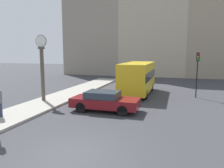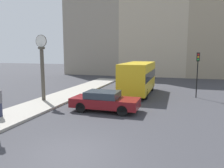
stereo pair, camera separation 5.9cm
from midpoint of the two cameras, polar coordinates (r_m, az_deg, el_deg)
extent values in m
plane|color=#38383D|center=(9.04, -11.14, -17.90)|extent=(120.00, 120.00, 0.00)
cube|color=#A39E93|center=(20.55, -11.80, -2.82)|extent=(2.94, 25.08, 0.16)
cube|color=gray|center=(40.71, -4.60, 12.40)|extent=(10.24, 5.00, 13.85)
cube|color=#B7A88E|center=(38.49, 10.71, 16.77)|extent=(10.74, 5.00, 19.51)
cube|color=gray|center=(38.45, 27.20, 10.67)|extent=(11.03, 5.00, 12.36)
cube|color=maroon|center=(14.86, -1.89, -4.81)|extent=(4.58, 1.89, 0.62)
cube|color=#2D3842|center=(14.81, -2.57, -2.76)|extent=(2.20, 1.70, 0.45)
cylinder|color=black|center=(15.33, 4.18, -5.40)|extent=(0.70, 0.22, 0.70)
cylinder|color=black|center=(13.76, 2.64, -6.98)|extent=(0.70, 0.22, 0.70)
cylinder|color=black|center=(16.17, -5.72, -4.70)|extent=(0.70, 0.22, 0.70)
cylinder|color=black|center=(14.69, -8.22, -6.07)|extent=(0.70, 0.22, 0.70)
cube|color=gold|center=(20.88, 6.69, 1.91)|extent=(2.41, 7.05, 2.63)
cube|color=#1E232D|center=(20.86, 6.70, 2.40)|extent=(2.44, 6.91, 0.78)
cylinder|color=black|center=(23.03, 10.22, -0.65)|extent=(0.28, 0.90, 0.90)
cylinder|color=black|center=(23.37, 5.02, -0.42)|extent=(0.28, 0.90, 0.90)
cylinder|color=black|center=(18.76, 8.66, -2.63)|extent=(0.28, 0.90, 0.90)
cylinder|color=black|center=(19.17, 2.33, -2.31)|extent=(0.28, 0.90, 0.90)
cylinder|color=black|center=(20.46, 21.16, 1.06)|extent=(0.09, 0.09, 3.19)
cube|color=black|center=(20.32, 21.45, 6.59)|extent=(0.26, 0.20, 0.76)
cylinder|color=red|center=(20.20, 21.51, 7.18)|extent=(0.15, 0.04, 0.15)
cylinder|color=orange|center=(20.20, 21.48, 6.59)|extent=(0.15, 0.04, 0.15)
cylinder|color=green|center=(20.21, 21.45, 5.99)|extent=(0.15, 0.04, 0.15)
cylinder|color=#4C473D|center=(18.14, -17.78, 2.25)|extent=(0.29, 0.29, 4.06)
cube|color=#4C473D|center=(18.05, -18.08, 8.94)|extent=(0.37, 0.37, 0.17)
cylinder|color=#4C473D|center=(18.07, -18.15, 10.62)|extent=(0.96, 0.04, 0.96)
cylinder|color=white|center=(18.07, -18.15, 10.62)|extent=(0.89, 0.06, 0.89)
camera|label=1|loc=(0.03, -90.11, -0.02)|focal=35.00mm
camera|label=2|loc=(0.03, 89.89, 0.02)|focal=35.00mm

